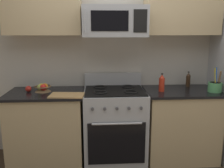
% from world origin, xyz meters
% --- Properties ---
extents(wall_back, '(8.00, 0.10, 2.60)m').
position_xyz_m(wall_back, '(0.00, 1.09, 1.30)').
color(wall_back, beige).
rests_on(wall_back, ground).
extents(counter_left, '(0.93, 0.66, 0.91)m').
position_xyz_m(counter_left, '(-0.85, 0.69, 0.46)').
color(counter_left, tan).
rests_on(counter_left, ground).
extents(range_oven, '(0.76, 0.70, 1.09)m').
position_xyz_m(range_oven, '(-0.00, 0.69, 0.47)').
color(range_oven, '#B2B5BA').
rests_on(range_oven, ground).
extents(counter_right, '(0.92, 0.66, 0.91)m').
position_xyz_m(counter_right, '(0.85, 0.69, 0.46)').
color(counter_right, tan).
rests_on(counter_right, ground).
extents(microwave, '(0.76, 0.44, 0.36)m').
position_xyz_m(microwave, '(-0.00, 0.72, 1.75)').
color(microwave, '#B2B5BA').
extents(upper_cabinets_left, '(0.92, 0.34, 0.66)m').
position_xyz_m(upper_cabinets_left, '(-0.86, 0.87, 1.92)').
color(upper_cabinets_left, tan).
extents(upper_cabinets_right, '(0.91, 0.34, 0.66)m').
position_xyz_m(upper_cabinets_right, '(0.86, 0.87, 1.92)').
color(upper_cabinets_right, tan).
extents(utensil_crock, '(0.16, 0.16, 0.30)m').
position_xyz_m(utensil_crock, '(1.23, 0.58, 0.98)').
color(utensil_crock, '#59AD66').
rests_on(utensil_crock, counter_right).
extents(fruit_basket, '(0.20, 0.20, 0.10)m').
position_xyz_m(fruit_basket, '(-0.89, 0.73, 0.96)').
color(fruit_basket, brown).
rests_on(fruit_basket, counter_left).
extents(apple_loose, '(0.07, 0.07, 0.07)m').
position_xyz_m(apple_loose, '(-1.06, 0.73, 0.95)').
color(apple_loose, red).
rests_on(apple_loose, counter_left).
extents(cutting_board, '(0.41, 0.28, 0.02)m').
position_xyz_m(cutting_board, '(-0.57, 0.50, 0.92)').
color(cutting_board, tan).
rests_on(cutting_board, counter_left).
extents(bottle_soy, '(0.06, 0.06, 0.20)m').
position_xyz_m(bottle_soy, '(1.01, 0.89, 1.00)').
color(bottle_soy, '#382314').
rests_on(bottle_soy, counter_right).
extents(bottle_hot_sauce, '(0.07, 0.07, 0.23)m').
position_xyz_m(bottle_hot_sauce, '(0.58, 0.65, 1.01)').
color(bottle_hot_sauce, red).
rests_on(bottle_hot_sauce, counter_right).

